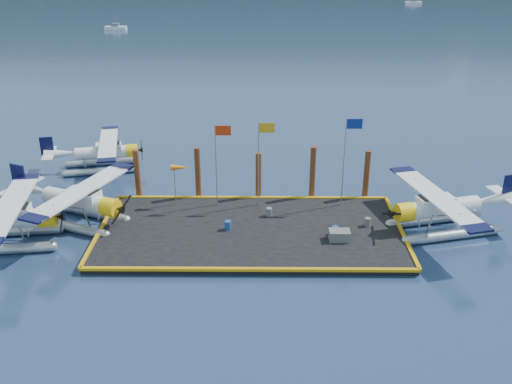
# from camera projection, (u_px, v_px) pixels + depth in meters

# --- Properties ---
(ground) EXTENTS (4000.00, 4000.00, 0.00)m
(ground) POSITION_uv_depth(u_px,v_px,m) (251.00, 235.00, 38.17)
(ground) COLOR navy
(ground) RESTS_ON ground
(dock) EXTENTS (20.00, 10.00, 0.40)m
(dock) POSITION_uv_depth(u_px,v_px,m) (251.00, 232.00, 38.08)
(dock) COLOR black
(dock) RESTS_ON ground
(dock_bumpers) EXTENTS (20.25, 10.25, 0.18)m
(dock_bumpers) POSITION_uv_depth(u_px,v_px,m) (251.00, 228.00, 37.96)
(dock_bumpers) COLOR #C6900B
(dock_bumpers) RESTS_ON dock
(seaplane_a) EXTENTS (9.53, 10.50, 3.71)m
(seaplane_a) POSITION_uv_depth(u_px,v_px,m) (6.00, 222.00, 36.28)
(seaplane_a) COLOR #999FA7
(seaplane_a) RESTS_ON ground
(seaplane_b) EXTENTS (9.46, 9.99, 3.63)m
(seaplane_b) POSITION_uv_depth(u_px,v_px,m) (79.00, 203.00, 38.93)
(seaplane_b) COLOR #999FA7
(seaplane_b) RESTS_ON ground
(seaplane_c) EXTENTS (8.36, 9.10, 3.22)m
(seaplane_c) POSITION_uv_depth(u_px,v_px,m) (105.00, 154.00, 48.16)
(seaplane_c) COLOR #999FA7
(seaplane_c) RESTS_ON ground
(seaplane_d) EXTENTS (9.57, 10.34, 3.67)m
(seaplane_d) POSITION_uv_depth(u_px,v_px,m) (440.00, 211.00, 37.87)
(seaplane_d) COLOR #999FA7
(seaplane_d) RESTS_ON ground
(drum_0) EXTENTS (0.44, 0.44, 0.62)m
(drum_0) POSITION_uv_depth(u_px,v_px,m) (228.00, 225.00, 37.86)
(drum_0) COLOR navy
(drum_0) RESTS_ON dock
(drum_2) EXTENTS (0.40, 0.40, 0.57)m
(drum_2) POSITION_uv_depth(u_px,v_px,m) (335.00, 230.00, 37.27)
(drum_2) COLOR navy
(drum_2) RESTS_ON dock
(drum_4) EXTENTS (0.42, 0.42, 0.59)m
(drum_4) POSITION_uv_depth(u_px,v_px,m) (368.00, 222.00, 38.31)
(drum_4) COLOR #57575B
(drum_4) RESTS_ON dock
(drum_5) EXTENTS (0.43, 0.43, 0.60)m
(drum_5) POSITION_uv_depth(u_px,v_px,m) (269.00, 212.00, 39.69)
(drum_5) COLOR #57575B
(drum_5) RESTS_ON dock
(crate) EXTENTS (1.33, 0.89, 0.67)m
(crate) POSITION_uv_depth(u_px,v_px,m) (339.00, 235.00, 36.55)
(crate) COLOR #57575B
(crate) RESTS_ON dock
(flagpole_red) EXTENTS (1.14, 0.08, 6.00)m
(flagpole_red) POSITION_uv_depth(u_px,v_px,m) (219.00, 153.00, 39.83)
(flagpole_red) COLOR gray
(flagpole_red) RESTS_ON dock
(flagpole_yellow) EXTENTS (1.14, 0.08, 6.20)m
(flagpole_yellow) POSITION_uv_depth(u_px,v_px,m) (261.00, 152.00, 39.76)
(flagpole_yellow) COLOR gray
(flagpole_yellow) RESTS_ON dock
(flagpole_blue) EXTENTS (1.14, 0.08, 6.50)m
(flagpole_blue) POSITION_uv_depth(u_px,v_px,m) (347.00, 150.00, 39.65)
(flagpole_blue) COLOR gray
(flagpole_blue) RESTS_ON dock
(windsock) EXTENTS (1.40, 0.44, 3.12)m
(windsock) POSITION_uv_depth(u_px,v_px,m) (181.00, 168.00, 40.33)
(windsock) COLOR gray
(windsock) RESTS_ON dock
(piling_0) EXTENTS (0.44, 0.44, 4.00)m
(piling_0) POSITION_uv_depth(u_px,v_px,m) (138.00, 176.00, 42.32)
(piling_0) COLOR #4E2416
(piling_0) RESTS_ON ground
(piling_1) EXTENTS (0.44, 0.44, 4.20)m
(piling_1) POSITION_uv_depth(u_px,v_px,m) (198.00, 175.00, 42.25)
(piling_1) COLOR #4E2416
(piling_1) RESTS_ON ground
(piling_2) EXTENTS (0.44, 0.44, 3.80)m
(piling_2) POSITION_uv_depth(u_px,v_px,m) (259.00, 177.00, 42.30)
(piling_2) COLOR #4E2416
(piling_2) RESTS_ON ground
(piling_3) EXTENTS (0.44, 0.44, 4.30)m
(piling_3) POSITION_uv_depth(u_px,v_px,m) (313.00, 174.00, 42.17)
(piling_3) COLOR #4E2416
(piling_3) RESTS_ON ground
(piling_4) EXTENTS (0.44, 0.44, 4.00)m
(piling_4) POSITION_uv_depth(u_px,v_px,m) (366.00, 176.00, 42.20)
(piling_4) COLOR #4E2416
(piling_4) RESTS_ON ground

